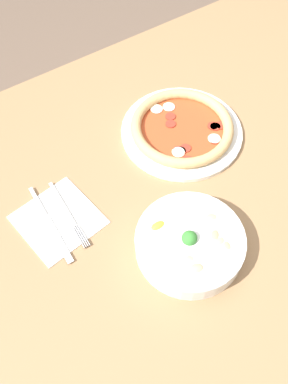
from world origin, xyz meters
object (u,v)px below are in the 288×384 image
(knife, at_px, (48,220))
(fork, at_px, (67,213))
(bowl, at_px, (190,243))
(pizza, at_px, (182,129))

(knife, bearing_deg, fork, 83.25)
(fork, bearing_deg, bowl, 41.10)
(pizza, bearing_deg, bowl, 56.42)
(pizza, bearing_deg, fork, 8.27)
(pizza, distance_m, knife, 0.40)
(bowl, bearing_deg, knife, -45.94)
(pizza, relative_size, bowl, 1.33)
(bowl, relative_size, knife, 1.06)
(bowl, bearing_deg, fork, -51.50)
(bowl, distance_m, fork, 0.28)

